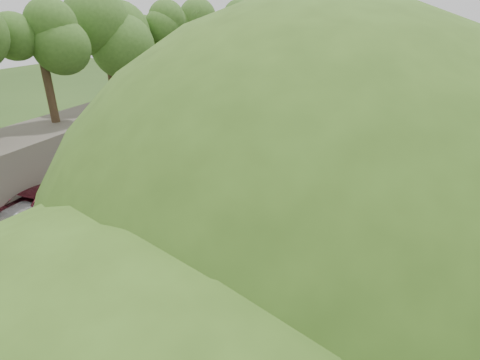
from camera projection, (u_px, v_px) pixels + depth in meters
ground at (170, 268)px, 18.15m from camera, size 140.00×140.00×0.00m
road at (207, 154)px, 32.67m from camera, size 11.20×66.00×0.04m
sidewalk at (296, 166)px, 30.00m from camera, size 4.20×66.00×0.05m
jersey_barrier at (269, 159)px, 30.66m from camera, size 0.42×66.00×0.60m
rock_embankment at (127, 122)px, 34.57m from camera, size 5.00×66.00×4.00m
chainlink_fence at (323, 158)px, 28.89m from camera, size 0.04×66.00×2.00m
trees_embankment at (120, 23)px, 30.91m from camera, size 6.40×66.00×13.00m
trees_fenceside at (366, 81)px, 25.63m from camera, size 7.00×66.00×14.00m
streetlight at (146, 98)px, 31.62m from camera, size 2.52×0.22×8.00m
signpost at (148, 278)px, 14.44m from camera, size 0.62×0.09×3.10m
construction_barrel at (322, 156)px, 30.65m from camera, size 0.58×0.58×0.96m
concrete_block at (273, 246)px, 19.07m from camera, size 1.32×1.08×0.79m
car_0 at (15, 219)px, 20.84m from camera, size 1.88×4.36×1.47m
car_1 at (20, 224)px, 20.57m from camera, size 1.54×4.07×1.33m
car_2 at (31, 206)px, 22.05m from camera, size 2.73×5.93×1.65m
car_3 at (153, 139)px, 33.83m from camera, size 2.67×5.72×1.61m
car_4 at (191, 130)px, 36.90m from camera, size 1.66×3.92×1.32m
car_5 at (205, 121)px, 39.49m from camera, size 1.94×4.73×1.52m
car_6 at (222, 105)px, 46.65m from camera, size 2.68×5.11×1.37m
car_7 at (229, 103)px, 47.44m from camera, size 2.37×5.31×1.51m
car_8 at (242, 94)px, 52.38m from camera, size 1.98×4.60×1.55m
painter_0 at (213, 239)px, 18.94m from camera, size 0.66×0.85×1.55m
painter_1 at (195, 242)px, 18.66m from camera, size 0.56×0.68×1.61m
painter_2 at (208, 227)px, 19.86m from camera, size 0.89×0.99×1.67m
painter_3 at (218, 216)px, 20.88m from camera, size 0.89×1.26×1.76m
person_far at (337, 124)px, 37.78m from camera, size 1.20×0.74×1.92m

